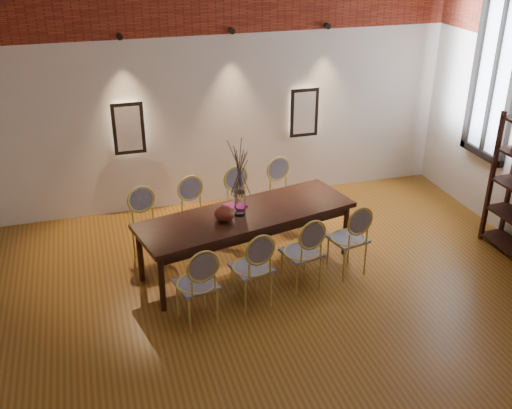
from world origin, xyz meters
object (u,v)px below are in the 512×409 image
object	(u,v)px
chair_far_d	(285,195)
bowl	(224,214)
chair_near_c	(302,252)
chair_near_d	(348,238)
chair_near_a	(196,284)
chair_far_b	(198,217)
vase	(240,203)
dining_table	(247,240)
chair_near_b	(251,267)
chair_far_c	(243,205)
chair_far_a	(149,229)
book	(235,206)

from	to	relation	value
chair_far_d	bowl	world-z (taller)	chair_far_d
chair_near_c	chair_near_d	size ratio (longest dim) A/B	1.00
chair_near_a	chair_far_b	world-z (taller)	same
chair_far_b	chair_near_d	bearing A→B (deg)	133.23
vase	bowl	distance (m)	0.24
dining_table	chair_near_b	world-z (taller)	chair_near_b
chair_far_c	chair_far_d	distance (m)	0.67
chair_near_b	chair_far_a	world-z (taller)	same
dining_table	book	xyz separation A→B (m)	(-0.09, 0.20, 0.39)
chair_far_c	chair_far_d	size ratio (longest dim) A/B	1.00
chair_far_a	vase	bearing A→B (deg)	141.96
chair_near_c	vase	world-z (taller)	vase
chair_near_d	chair_near_a	bearing A→B (deg)	180.00
chair_far_b	chair_far_c	size ratio (longest dim) A/B	1.00
chair_far_a	chair_far_d	size ratio (longest dim) A/B	1.00
chair_far_b	book	xyz separation A→B (m)	(0.39, -0.41, 0.30)
dining_table	chair_far_c	xyz separation A→B (m)	(0.16, 0.77, 0.09)
dining_table	chair_far_d	distance (m)	1.23
chair_far_b	chair_far_c	xyz separation A→B (m)	(0.65, 0.15, 0.00)
dining_table	book	bearing A→B (deg)	101.91
chair_near_d	chair_far_c	size ratio (longest dim) A/B	1.00
chair_far_a	book	bearing A→B (deg)	152.73
chair_far_d	chair_near_d	bearing A→B (deg)	90.00
chair_near_a	bowl	bearing A→B (deg)	44.16
chair_far_c	chair_near_a	bearing A→B (deg)	46.77
dining_table	chair_near_b	size ratio (longest dim) A/B	2.83
chair_near_a	chair_far_c	size ratio (longest dim) A/B	1.00
chair_near_a	chair_far_b	bearing A→B (deg)	64.82
chair_near_b	chair_far_c	distance (m)	1.56
chair_far_d	chair_far_b	bearing A→B (deg)	0.00
chair_near_a	chair_far_c	xyz separation A→B (m)	(0.97, 1.68, 0.00)
chair_near_b	book	bearing A→B (deg)	72.75
chair_near_b	book	size ratio (longest dim) A/B	3.62
dining_table	chair_far_b	size ratio (longest dim) A/B	2.83
chair_far_b	book	distance (m)	0.64
chair_near_c	chair_far_a	distance (m)	1.94
chair_near_b	vase	xyz separation A→B (m)	(0.07, 0.74, 0.43)
chair_near_a	chair_far_d	bearing A→B (deg)	35.34
chair_near_d	chair_far_b	distance (m)	1.94
chair_near_a	chair_far_d	xyz separation A→B (m)	(1.62, 1.83, 0.00)
chair_near_c	chair_near_d	xyz separation A→B (m)	(0.65, 0.15, 0.00)
book	chair_far_d	bearing A→B (deg)	38.39
bowl	chair_near_b	bearing A→B (deg)	-77.84
chair_far_a	vase	world-z (taller)	vase
chair_near_b	book	xyz separation A→B (m)	(0.07, 0.97, 0.30)
dining_table	chair_far_a	bearing A→B (deg)	144.66
chair_far_d	book	xyz separation A→B (m)	(-0.90, -0.72, 0.30)
chair_far_b	chair_near_a	bearing A→B (deg)	64.82
chair_far_d	book	distance (m)	1.19
chair_near_b	bowl	size ratio (longest dim) A/B	3.92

